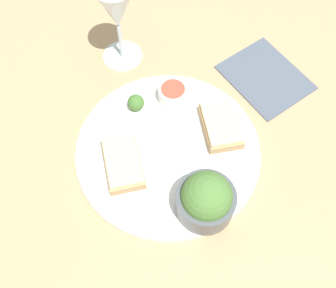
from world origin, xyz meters
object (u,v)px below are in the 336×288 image
salad_bowl (209,198)px  sauce_ramekin (173,93)px  wine_glass (116,11)px  cheese_toast_far (221,125)px  cheese_toast_near (123,163)px  napkin (265,77)px

salad_bowl → sauce_ramekin: 0.22m
sauce_ramekin → wine_glass: (-0.14, -0.03, 0.09)m
salad_bowl → cheese_toast_far: salad_bowl is taller
sauce_ramekin → cheese_toast_near: size_ratio=0.48×
cheese_toast_near → napkin: bearing=97.6°
salad_bowl → sauce_ramekin: size_ratio=1.75×
cheese_toast_near → wine_glass: bearing=154.6°
cheese_toast_far → wine_glass: bearing=-163.0°
salad_bowl → cheese_toast_far: size_ratio=0.86×
salad_bowl → cheese_toast_far: (-0.11, 0.10, -0.02)m
sauce_ramekin → cheese_toast_near: 0.16m
cheese_toast_far → napkin: size_ratio=0.63×
napkin → sauce_ramekin: bearing=-101.2°
salad_bowl → cheese_toast_near: bearing=-146.4°
salad_bowl → wine_glass: wine_glass is taller
cheese_toast_near → napkin: 0.33m
sauce_ramekin → cheese_toast_near: bearing=-60.1°
salad_bowl → sauce_ramekin: bearing=165.3°
salad_bowl → napkin: bearing=125.7°
cheese_toast_near → wine_glass: (-0.22, 0.11, 0.09)m
salad_bowl → napkin: salad_bowl is taller
cheese_toast_far → wine_glass: size_ratio=0.63×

